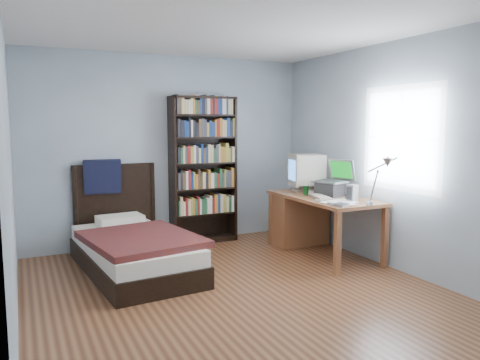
{
  "coord_description": "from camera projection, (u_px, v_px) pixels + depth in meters",
  "views": [
    {
      "loc": [
        -1.83,
        -3.94,
        1.61
      ],
      "look_at": [
        0.44,
        0.83,
        0.97
      ],
      "focal_mm": 35.0,
      "sensor_mm": 36.0,
      "label": 1
    }
  ],
  "objects": [
    {
      "name": "room",
      "position": [
        238.0,
        162.0,
        4.37
      ],
      "size": [
        4.2,
        4.24,
        2.5
      ],
      "color": "#542C18",
      "rests_on": "ground"
    },
    {
      "name": "desk",
      "position": [
        304.0,
        216.0,
        6.09
      ],
      "size": [
        0.75,
        1.52,
        0.73
      ],
      "color": "brown",
      "rests_on": "floor"
    },
    {
      "name": "crt_monitor",
      "position": [
        305.0,
        170.0,
        6.08
      ],
      "size": [
        0.52,
        0.48,
        0.49
      ],
      "color": "beige",
      "rests_on": "desk"
    },
    {
      "name": "laptop",
      "position": [
        331.0,
        186.0,
        5.7
      ],
      "size": [
        0.45,
        0.43,
        0.45
      ],
      "color": "#2D2D30",
      "rests_on": "desk"
    },
    {
      "name": "desk_lamp",
      "position": [
        385.0,
        168.0,
        4.66
      ],
      "size": [
        0.21,
        0.46,
        0.55
      ],
      "color": "#99999E",
      "rests_on": "desk"
    },
    {
      "name": "keyboard",
      "position": [
        320.0,
        197.0,
        5.54
      ],
      "size": [
        0.27,
        0.45,
        0.04
      ],
      "primitive_type": "cube",
      "rotation": [
        0.0,
        0.07,
        -0.27
      ],
      "color": "#B6AB98",
      "rests_on": "desk"
    },
    {
      "name": "speaker",
      "position": [
        353.0,
        193.0,
        5.32
      ],
      "size": [
        0.11,
        0.11,
        0.19
      ],
      "primitive_type": "cube",
      "rotation": [
        0.0,
        0.0,
        0.2
      ],
      "color": "gray",
      "rests_on": "desk"
    },
    {
      "name": "soda_can",
      "position": [
        306.0,
        190.0,
        5.78
      ],
      "size": [
        0.06,
        0.06,
        0.12
      ],
      "primitive_type": "cylinder",
      "color": "#083407",
      "rests_on": "desk"
    },
    {
      "name": "mouse",
      "position": [
        310.0,
        192.0,
        5.92
      ],
      "size": [
        0.07,
        0.12,
        0.04
      ],
      "primitive_type": "ellipsoid",
      "color": "silver",
      "rests_on": "desk"
    },
    {
      "name": "phone_silver",
      "position": [
        319.0,
        200.0,
        5.31
      ],
      "size": [
        0.08,
        0.11,
        0.02
      ],
      "primitive_type": "cube",
      "rotation": [
        0.0,
        0.0,
        0.36
      ],
      "color": "silver",
      "rests_on": "desk"
    },
    {
      "name": "phone_grey",
      "position": [
        330.0,
        203.0,
        5.11
      ],
      "size": [
        0.07,
        0.11,
        0.02
      ],
      "primitive_type": "cube",
      "rotation": [
        0.0,
        0.0,
        -0.27
      ],
      "color": "gray",
      "rests_on": "desk"
    },
    {
      "name": "external_drive",
      "position": [
        341.0,
        205.0,
        4.99
      ],
      "size": [
        0.16,
        0.16,
        0.03
      ],
      "primitive_type": "cube",
      "rotation": [
        0.0,
        0.0,
        0.29
      ],
      "color": "gray",
      "rests_on": "desk"
    },
    {
      "name": "bookshelf",
      "position": [
        203.0,
        170.0,
        6.31
      ],
      "size": [
        0.88,
        0.3,
        1.96
      ],
      "color": "black",
      "rests_on": "floor"
    },
    {
      "name": "bed",
      "position": [
        132.0,
        246.0,
        5.18
      ],
      "size": [
        1.22,
        2.09,
        1.16
      ],
      "color": "black",
      "rests_on": "floor"
    }
  ]
}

